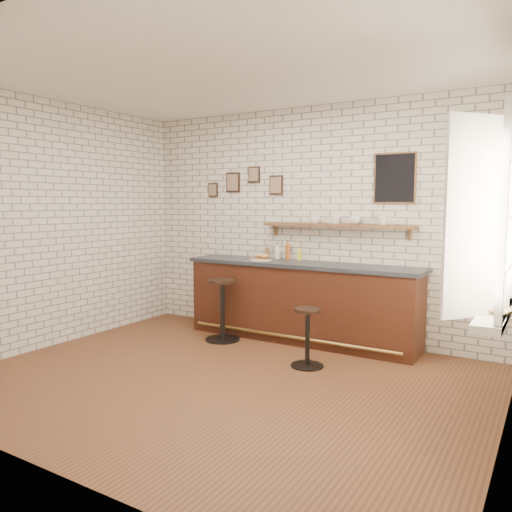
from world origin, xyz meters
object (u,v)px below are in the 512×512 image
object	(u,v)px
sandwich_plate	(261,260)
bitters_bottle_white	(277,252)
ciabatta_sandwich	(262,257)
shelf_cup_c	(355,220)
shelf_cup_a	(315,220)
shelf_cup_d	(383,220)
bar_counter	(301,301)
book_upper	(491,308)
shelf_cup_b	(336,220)
bar_stool_left	(222,308)
bitters_bottle_amber	(288,252)
bar_stool_right	(307,335)
bitters_bottle_brown	(267,253)
book_lower	(491,310)
condiment_bottle_yellow	(300,255)

from	to	relation	value
sandwich_plate	bitters_bottle_white	distance (m)	0.29
ciabatta_sandwich	shelf_cup_c	bearing A→B (deg)	13.00
shelf_cup_a	shelf_cup_d	bearing A→B (deg)	-31.25
bar_counter	shelf_cup_c	xyz separation A→B (m)	(0.63, 0.20, 1.04)
shelf_cup_d	shelf_cup_a	bearing A→B (deg)	166.26
shelf_cup_d	book_upper	world-z (taller)	shelf_cup_d
bitters_bottle_white	shelf_cup_d	bearing A→B (deg)	0.21
book_upper	shelf_cup_b	bearing A→B (deg)	153.36
bar_stool_left	bitters_bottle_white	bearing A→B (deg)	59.80
bitters_bottle_white	shelf_cup_a	size ratio (longest dim) A/B	1.76
bitters_bottle_white	bitters_bottle_amber	xyz separation A→B (m)	(0.16, -0.00, 0.02)
bitters_bottle_white	bar_stool_right	size ratio (longest dim) A/B	0.34
shelf_cup_d	shelf_cup_b	bearing A→B (deg)	166.26
sandwich_plate	bar_stool_left	bearing A→B (deg)	-125.33
sandwich_plate	shelf_cup_d	xyz separation A→B (m)	(1.52, 0.27, 0.54)
shelf_cup_b	bitters_bottle_brown	bearing A→B (deg)	149.24
bitters_bottle_white	shelf_cup_c	distance (m)	1.17
book_lower	book_upper	world-z (taller)	book_upper
bar_stool_left	book_upper	bearing A→B (deg)	-17.99
condiment_bottle_yellow	sandwich_plate	bearing A→B (deg)	-148.46
bitters_bottle_amber	shelf_cup_c	world-z (taller)	shelf_cup_c
bar_stool_left	shelf_cup_c	xyz separation A→B (m)	(1.49, 0.71, 1.13)
ciabatta_sandwich	condiment_bottle_yellow	size ratio (longest dim) A/B	1.28
bitters_bottle_brown	bitters_bottle_amber	distance (m)	0.32
bar_counter	bitters_bottle_brown	world-z (taller)	bitters_bottle_brown
bitters_bottle_amber	book_lower	world-z (taller)	bitters_bottle_amber
sandwich_plate	bar_stool_right	xyz separation A→B (m)	(1.07, -0.83, -0.67)
bitters_bottle_brown	shelf_cup_b	world-z (taller)	shelf_cup_b
ciabatta_sandwich	bitters_bottle_amber	xyz separation A→B (m)	(0.25, 0.26, 0.06)
book_upper	shelf_cup_c	bearing A→B (deg)	149.56
shelf_cup_b	shelf_cup_d	bearing A→B (deg)	-31.06
bar_counter	bitters_bottle_brown	distance (m)	0.86
condiment_bottle_yellow	shelf_cup_c	size ratio (longest dim) A/B	1.39
condiment_bottle_yellow	shelf_cup_c	bearing A→B (deg)	0.40
condiment_bottle_yellow	bar_stool_right	world-z (taller)	condiment_bottle_yellow
bar_counter	ciabatta_sandwich	distance (m)	0.77
ciabatta_sandwich	shelf_cup_a	world-z (taller)	shelf_cup_a
condiment_bottle_yellow	shelf_cup_d	bearing A→B (deg)	0.27
shelf_cup_a	shelf_cup_d	distance (m)	0.88
bar_stool_left	ciabatta_sandwich	bearing A→B (deg)	53.83
bar_stool_right	bar_stool_left	bearing A→B (deg)	164.52
sandwich_plate	shelf_cup_a	size ratio (longest dim) A/B	2.30
shelf_cup_b	book_upper	world-z (taller)	shelf_cup_b
bitters_bottle_brown	bar_stool_right	size ratio (longest dim) A/B	0.30
sandwich_plate	condiment_bottle_yellow	world-z (taller)	condiment_bottle_yellow
bar_counter	condiment_bottle_yellow	world-z (taller)	condiment_bottle_yellow
bitters_bottle_amber	shelf_cup_c	size ratio (longest dim) A/B	2.04
bitters_bottle_brown	shelf_cup_c	xyz separation A→B (m)	(1.24, 0.01, 0.46)
bitters_bottle_brown	book_upper	xyz separation A→B (m)	(2.97, -1.75, -0.13)
sandwich_plate	ciabatta_sandwich	xyz separation A→B (m)	(0.01, -0.00, 0.04)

